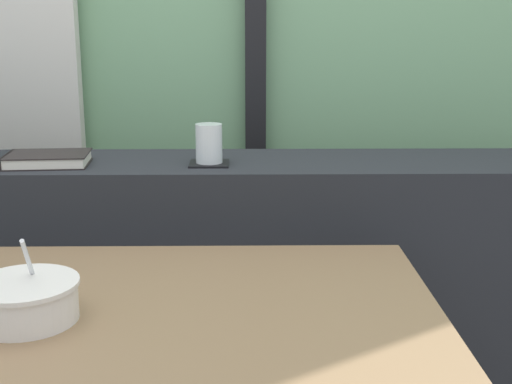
% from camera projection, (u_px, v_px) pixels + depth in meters
% --- Properties ---
extents(dark_console_ledge, '(2.80, 0.34, 0.86)m').
position_uv_depth(dark_console_ledge, '(219.00, 312.00, 1.93)').
color(dark_console_ledge, '#23262B').
rests_on(dark_console_ledge, ground).
extents(breakfast_table, '(1.03, 0.70, 0.72)m').
position_uv_depth(breakfast_table, '(153.00, 369.00, 1.26)').
color(breakfast_table, brown).
rests_on(breakfast_table, ground).
extents(coaster_square, '(0.10, 0.10, 0.00)m').
position_uv_depth(coaster_square, '(209.00, 163.00, 1.78)').
color(coaster_square, black).
rests_on(coaster_square, dark_console_ledge).
extents(juice_glass, '(0.07, 0.07, 0.10)m').
position_uv_depth(juice_glass, '(209.00, 145.00, 1.77)').
color(juice_glass, white).
rests_on(juice_glass, coaster_square).
extents(closed_book, '(0.22, 0.16, 0.03)m').
position_uv_depth(closed_book, '(47.00, 159.00, 1.77)').
color(closed_book, black).
rests_on(closed_book, dark_console_ledge).
extents(soup_bowl, '(0.18, 0.18, 0.15)m').
position_uv_depth(soup_bowl, '(26.00, 301.00, 1.17)').
color(soup_bowl, silver).
rests_on(soup_bowl, breakfast_table).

